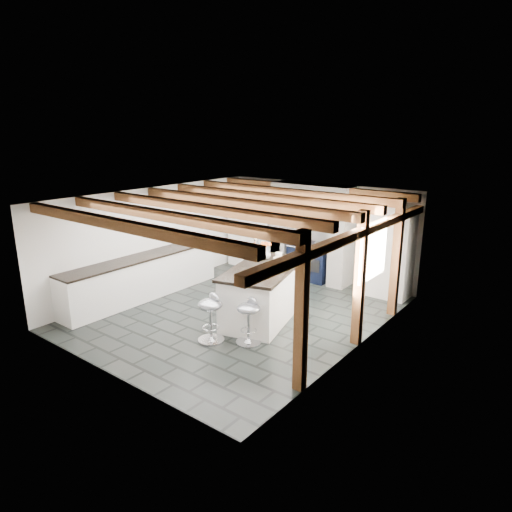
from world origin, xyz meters
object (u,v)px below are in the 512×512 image
Objects in this scene: range_cooker at (310,260)px; kitchen_island at (263,292)px; bar_stool_far at (211,312)px; bar_stool_near at (249,315)px.

kitchen_island is at bearing -78.53° from range_cooker.
bar_stool_far is (0.41, -3.94, 0.06)m from range_cooker.
range_cooker reaches higher than bar_stool_near.
bar_stool_far is (-0.11, -1.34, 0.00)m from kitchen_island.
kitchen_island reaches higher than bar_stool_near.
kitchen_island is 2.69× the size of bar_stool_far.
range_cooker is 1.23× the size of bar_stool_near.
kitchen_island reaches higher than bar_stool_far.
bar_stool_far is at bearing -84.01° from range_cooker.
bar_stool_near is at bearing -74.83° from range_cooker.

